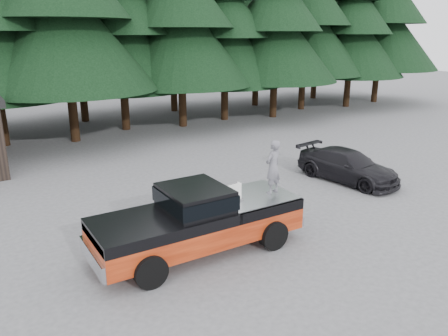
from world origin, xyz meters
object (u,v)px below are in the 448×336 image
air_compressor (225,192)px  man_on_bed (273,167)px  parked_car (348,166)px  pickup_truck (199,229)px

air_compressor → man_on_bed: bearing=-13.8°
man_on_bed → parked_car: size_ratio=0.37×
pickup_truck → man_on_bed: 2.81m
pickup_truck → man_on_bed: (2.39, -0.17, 1.46)m
air_compressor → parked_car: air_compressor is taller
pickup_truck → parked_car: bearing=14.8°
air_compressor → parked_car: size_ratio=0.17×
pickup_truck → man_on_bed: man_on_bed is taller
air_compressor → pickup_truck: bearing=177.1°
man_on_bed → parked_car: 6.35m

